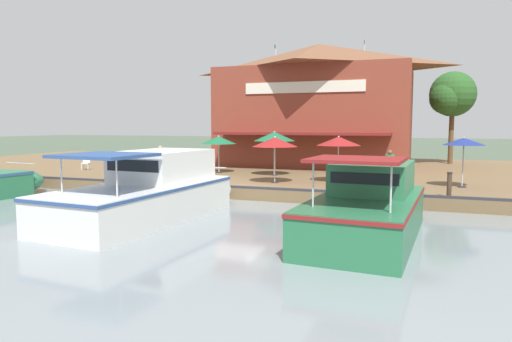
{
  "coord_description": "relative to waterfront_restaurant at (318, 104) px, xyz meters",
  "views": [
    {
      "loc": [
        18.76,
        7.8,
        3.41
      ],
      "look_at": [
        -1.0,
        0.74,
        1.3
      ],
      "focal_mm": 32.0,
      "sensor_mm": 36.0,
      "label": 1
    }
  ],
  "objects": [
    {
      "name": "ground_plane",
      "position": [
        13.92,
        -0.86,
        -4.95
      ],
      "size": [
        220.0,
        220.0,
        0.0
      ],
      "primitive_type": "plane",
      "color": "#4C5B47"
    },
    {
      "name": "quay_deck",
      "position": [
        2.92,
        -0.86,
        -4.65
      ],
      "size": [
        22.0,
        56.0,
        0.6
      ],
      "primitive_type": "cube",
      "color": "brown",
      "rests_on": "ground"
    },
    {
      "name": "quay_edge_fender",
      "position": [
        13.82,
        -0.86,
        -4.3
      ],
      "size": [
        0.2,
        50.4,
        0.1
      ],
      "primitive_type": "cube",
      "color": "#2D2D33",
      "rests_on": "quay_deck"
    },
    {
      "name": "waterfront_restaurant",
      "position": [
        0.0,
        0.0,
        0.0
      ],
      "size": [
        10.93,
        13.43,
        8.7
      ],
      "color": "brown",
      "rests_on": "quay_deck"
    },
    {
      "name": "patio_umbrella_mid_patio_left",
      "position": [
        10.19,
        8.85,
        -2.28
      ],
      "size": [
        1.83,
        1.83,
        2.29
      ],
      "color": "#B7B7B7",
      "rests_on": "quay_deck"
    },
    {
      "name": "patio_umbrella_near_quay_edge",
      "position": [
        10.19,
        3.21,
        -2.32
      ],
      "size": [
        2.15,
        2.15,
        2.29
      ],
      "color": "#B7B7B7",
      "rests_on": "quay_deck"
    },
    {
      "name": "patio_umbrella_far_corner",
      "position": [
        11.48,
        0.34,
        -2.35
      ],
      "size": [
        2.23,
        2.23,
        2.28
      ],
      "color": "#B7B7B7",
      "rests_on": "quay_deck"
    },
    {
      "name": "patio_umbrella_by_entrance",
      "position": [
        8.35,
        -0.67,
        -2.16
      ],
      "size": [
        2.3,
        2.3,
        2.49
      ],
      "color": "#B7B7B7",
      "rests_on": "quay_deck"
    },
    {
      "name": "patio_umbrella_back_row",
      "position": [
        8.09,
        -4.18,
        -2.41
      ],
      "size": [
        2.06,
        2.06,
        2.21
      ],
      "color": "#B7B7B7",
      "rests_on": "quay_deck"
    },
    {
      "name": "cafe_chair_beside_entrance",
      "position": [
        8.73,
        3.38,
        -3.87
      ],
      "size": [
        0.58,
        0.58,
        0.85
      ],
      "color": "white",
      "rests_on": "quay_deck"
    },
    {
      "name": "cafe_chair_back_row_seat",
      "position": [
        8.56,
        -10.59,
        -3.87
      ],
      "size": [
        0.48,
        0.48,
        0.85
      ],
      "color": "white",
      "rests_on": "quay_deck"
    },
    {
      "name": "cafe_chair_facing_river",
      "position": [
        9.23,
        -12.88,
        -3.87
      ],
      "size": [
        0.58,
        0.58,
        0.85
      ],
      "color": "white",
      "rests_on": "quay_deck"
    },
    {
      "name": "person_near_entrance",
      "position": [
        10.47,
        5.68,
        -3.32
      ],
      "size": [
        0.47,
        0.47,
        1.65
      ],
      "color": "#337547",
      "rests_on": "quay_deck"
    },
    {
      "name": "person_mid_patio",
      "position": [
        9.97,
        -7.0,
        -3.32
      ],
      "size": [
        0.46,
        0.46,
        1.64
      ],
      "color": "#B23338",
      "rests_on": "quay_deck"
    },
    {
      "name": "motorboat_distant_upstream",
      "position": [
        18.24,
        -2.09,
        -3.96
      ],
      "size": [
        9.04,
        3.69,
        2.44
      ],
      "color": "white",
      "rests_on": "river_water"
    },
    {
      "name": "motorboat_fourth_along",
      "position": [
        18.35,
        5.59,
        -4.02
      ],
      "size": [
        7.88,
        3.28,
        2.48
      ],
      "color": "#287047",
      "rests_on": "river_water"
    },
    {
      "name": "mooring_post",
      "position": [
        13.57,
        8.11,
        -3.84
      ],
      "size": [
        0.22,
        0.22,
        1.0
      ],
      "color": "#473323",
      "rests_on": "quay_deck"
    },
    {
      "name": "tree_downstream_bank",
      "position": [
        -3.27,
        9.01,
        0.59
      ],
      "size": [
        3.39,
        3.23,
        6.67
      ],
      "color": "brown",
      "rests_on": "quay_deck"
    }
  ]
}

